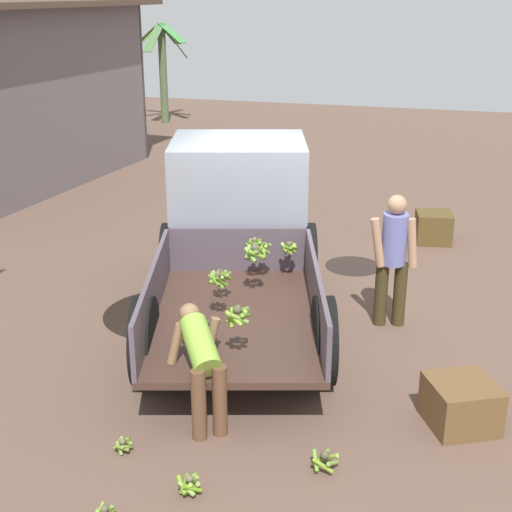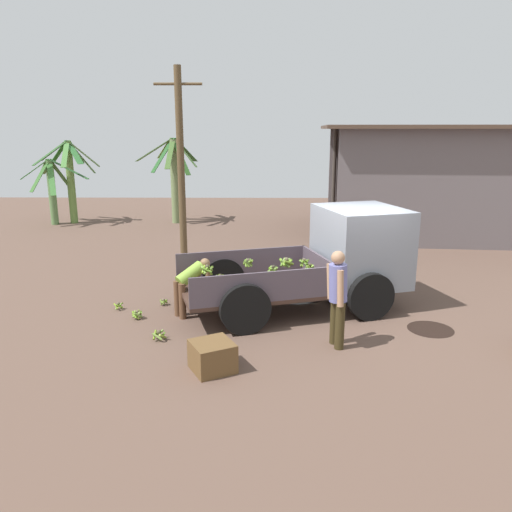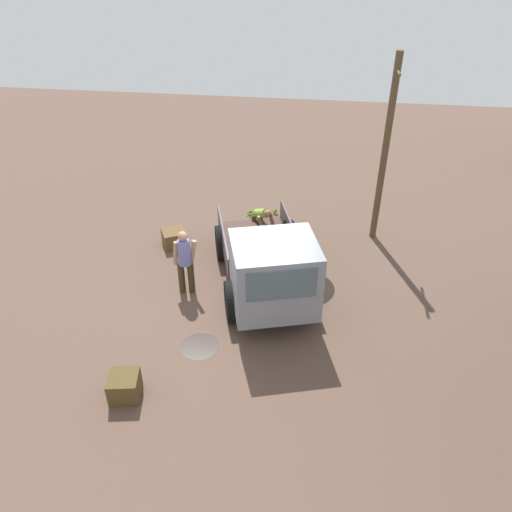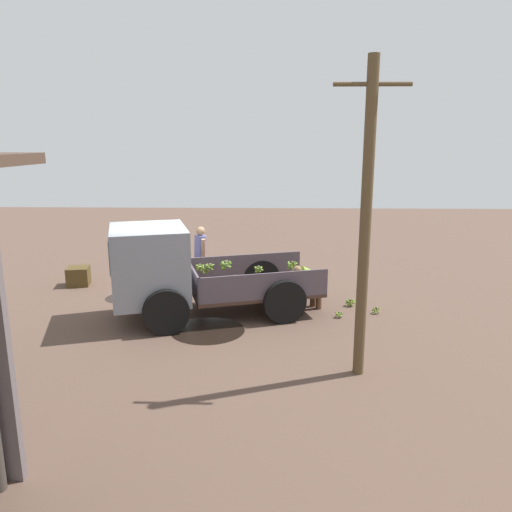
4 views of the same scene
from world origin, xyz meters
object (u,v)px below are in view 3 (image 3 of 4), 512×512
object	(u,v)px
person_foreground_visitor	(185,259)
banana_bunch_on_ground_0	(257,218)
banana_bunch_on_ground_1	(220,226)
banana_bunch_on_ground_2	(275,211)
banana_bunch_on_ground_3	(281,226)
cargo_truck	(271,270)
person_worker_loading	(261,218)
wooden_crate_1	(125,386)
utility_pole	(385,151)
wooden_crate_0	(174,238)

from	to	relation	value
person_foreground_visitor	banana_bunch_on_ground_0	xyz separation A→B (m)	(-3.85, 1.25, -0.86)
banana_bunch_on_ground_1	banana_bunch_on_ground_2	size ratio (longest dim) A/B	1.20
person_foreground_visitor	banana_bunch_on_ground_3	size ratio (longest dim) A/B	9.46
banana_bunch_on_ground_1	banana_bunch_on_ground_3	bearing A→B (deg)	98.49
person_foreground_visitor	banana_bunch_on_ground_0	size ratio (longest dim) A/B	7.02
banana_bunch_on_ground_0	cargo_truck	bearing A→B (deg)	12.19
cargo_truck	person_worker_loading	world-z (taller)	cargo_truck
person_worker_loading	wooden_crate_1	distance (m)	6.59
utility_pole	banana_bunch_on_ground_3	bearing A→B (deg)	-90.90
person_worker_loading	banana_bunch_on_ground_0	distance (m)	1.24
banana_bunch_on_ground_2	banana_bunch_on_ground_3	size ratio (longest dim) A/B	1.17
utility_pole	wooden_crate_0	xyz separation A→B (m)	(1.32, -5.78, -2.48)
banana_bunch_on_ground_3	wooden_crate_1	world-z (taller)	wooden_crate_1
utility_pole	banana_bunch_on_ground_1	world-z (taller)	utility_pole
utility_pole	banana_bunch_on_ground_2	xyz separation A→B (m)	(-0.95, -3.06, -2.61)
banana_bunch_on_ground_0	wooden_crate_0	world-z (taller)	wooden_crate_0
person_worker_loading	banana_bunch_on_ground_2	xyz separation A→B (m)	(-1.58, 0.25, -0.60)
banana_bunch_on_ground_2	wooden_crate_0	world-z (taller)	wooden_crate_0
banana_bunch_on_ground_0	wooden_crate_0	size ratio (longest dim) A/B	0.40
banana_bunch_on_ground_0	banana_bunch_on_ground_1	xyz separation A→B (m)	(0.66, -1.04, 0.01)
utility_pole	banana_bunch_on_ground_2	size ratio (longest dim) A/B	24.47
person_worker_loading	cargo_truck	bearing A→B (deg)	-25.88
person_foreground_visitor	banana_bunch_on_ground_3	xyz separation A→B (m)	(-3.47, 2.07, -0.88)
banana_bunch_on_ground_0	banana_bunch_on_ground_3	bearing A→B (deg)	65.26
person_foreground_visitor	banana_bunch_on_ground_2	xyz separation A→B (m)	(-4.38, 1.78, -0.87)
banana_bunch_on_ground_3	banana_bunch_on_ground_0	bearing A→B (deg)	-114.74
person_foreground_visitor	banana_bunch_on_ground_1	world-z (taller)	person_foreground_visitor
banana_bunch_on_ground_2	wooden_crate_0	xyz separation A→B (m)	(2.27, -2.72, 0.13)
utility_pole	banana_bunch_on_ground_2	bearing A→B (deg)	-107.23
wooden_crate_1	person_worker_loading	bearing A→B (deg)	163.45
utility_pole	banana_bunch_on_ground_2	distance (m)	4.14
banana_bunch_on_ground_2	wooden_crate_1	bearing A→B (deg)	-15.11
person_worker_loading	banana_bunch_on_ground_2	size ratio (longest dim) A/B	5.31
cargo_truck	banana_bunch_on_ground_3	size ratio (longest dim) A/B	27.28
wooden_crate_0	cargo_truck	bearing A→B (deg)	51.23
banana_bunch_on_ground_1	wooden_crate_0	world-z (taller)	wooden_crate_0
cargo_truck	wooden_crate_1	size ratio (longest dim) A/B	8.61
person_worker_loading	banana_bunch_on_ground_1	size ratio (longest dim) A/B	4.42
wooden_crate_0	person_worker_loading	bearing A→B (deg)	105.73
person_foreground_visitor	banana_bunch_on_ground_1	xyz separation A→B (m)	(-3.19, 0.21, -0.86)
utility_pole	banana_bunch_on_ground_0	world-z (taller)	utility_pole
cargo_truck	utility_pole	distance (m)	4.92
utility_pole	wooden_crate_0	size ratio (longest dim) A/B	8.43
utility_pole	cargo_truck	bearing A→B (deg)	-34.94
cargo_truck	wooden_crate_1	bearing A→B (deg)	-55.65
wooden_crate_1	banana_bunch_on_ground_0	bearing A→B (deg)	167.72
person_worker_loading	wooden_crate_1	size ratio (longest dim) A/B	1.96
banana_bunch_on_ground_0	wooden_crate_1	distance (m)	7.53
utility_pole	person_worker_loading	distance (m)	3.93
wooden_crate_0	person_foreground_visitor	bearing A→B (deg)	24.12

